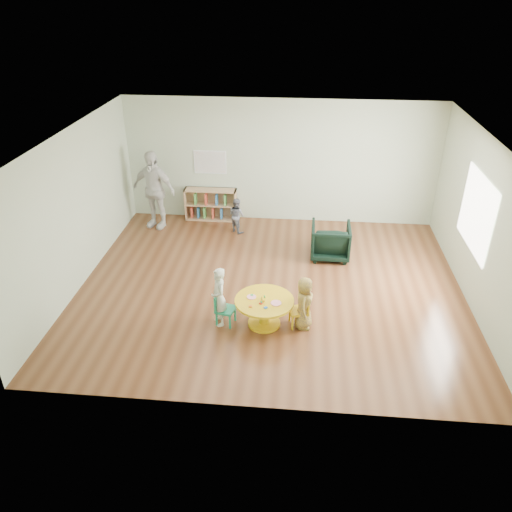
# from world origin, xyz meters

# --- Properties ---
(room) EXTENTS (7.10, 7.00, 2.80)m
(room) POSITION_xyz_m (0.01, 0.00, 1.89)
(room) COLOR #55301B
(room) RESTS_ON ground
(activity_table) EXTENTS (0.96, 0.96, 0.53)m
(activity_table) POSITION_xyz_m (-0.02, -1.17, 0.33)
(activity_table) COLOR gold
(activity_table) RESTS_ON ground
(kid_chair_left) EXTENTS (0.35, 0.35, 0.55)m
(kid_chair_left) POSITION_xyz_m (-0.69, -1.19, 0.29)
(kid_chair_left) COLOR #1A8F65
(kid_chair_left) RESTS_ON ground
(kid_chair_right) EXTENTS (0.36, 0.36, 0.55)m
(kid_chair_right) POSITION_xyz_m (0.57, -1.12, 0.30)
(kid_chair_right) COLOR gold
(kid_chair_right) RESTS_ON ground
(bookshelf) EXTENTS (1.20, 0.30, 0.75)m
(bookshelf) POSITION_xyz_m (-1.61, 2.86, 0.37)
(bookshelf) COLOR tan
(bookshelf) RESTS_ON ground
(alphabet_poster) EXTENTS (0.74, 0.01, 0.54)m
(alphabet_poster) POSITION_xyz_m (-1.60, 2.98, 1.35)
(alphabet_poster) COLOR white
(alphabet_poster) RESTS_ON ground
(armchair) EXTENTS (0.78, 0.80, 0.72)m
(armchair) POSITION_xyz_m (1.12, 1.26, 0.36)
(armchair) COLOR black
(armchair) RESTS_ON ground
(child_left) EXTENTS (0.38, 0.44, 1.02)m
(child_left) POSITION_xyz_m (-0.76, -1.20, 0.51)
(child_left) COLOR silver
(child_left) RESTS_ON ground
(child_right) EXTENTS (0.34, 0.48, 0.91)m
(child_right) POSITION_xyz_m (0.62, -1.16, 0.46)
(child_right) COLOR yellow
(child_right) RESTS_ON ground
(toddler) EXTENTS (0.49, 0.48, 0.79)m
(toddler) POSITION_xyz_m (-0.91, 2.24, 0.40)
(toddler) COLOR #161E37
(toddler) RESTS_ON ground
(adult_caretaker) EXTENTS (1.12, 0.71, 1.77)m
(adult_caretaker) POSITION_xyz_m (-2.79, 2.35, 0.89)
(adult_caretaker) COLOR silver
(adult_caretaker) RESTS_ON ground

